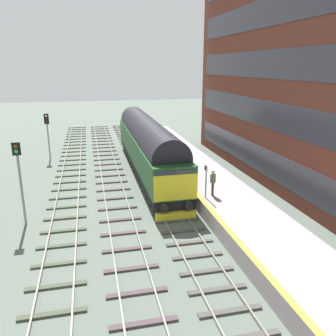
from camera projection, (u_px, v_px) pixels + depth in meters
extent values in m
plane|color=#566157|center=(159.00, 191.00, 25.33)|extent=(140.00, 140.00, 0.00)
cube|color=gray|center=(149.00, 191.00, 25.16)|extent=(0.07, 60.00, 0.15)
cube|color=gray|center=(168.00, 189.00, 25.47)|extent=(0.07, 60.00, 0.15)
cube|color=#494743|center=(230.00, 311.00, 12.87)|extent=(2.50, 0.26, 0.09)
cube|color=#494743|center=(217.00, 290.00, 14.11)|extent=(2.50, 0.26, 0.09)
cube|color=#494743|center=(207.00, 271.00, 15.36)|extent=(2.50, 0.26, 0.09)
cube|color=#494743|center=(198.00, 256.00, 16.60)|extent=(2.50, 0.26, 0.09)
cube|color=#494743|center=(190.00, 243.00, 17.85)|extent=(2.50, 0.26, 0.09)
cube|color=#494743|center=(183.00, 231.00, 19.09)|extent=(2.50, 0.26, 0.09)
cube|color=#494743|center=(177.00, 221.00, 20.34)|extent=(2.50, 0.26, 0.09)
cube|color=#494743|center=(172.00, 212.00, 21.58)|extent=(2.50, 0.26, 0.09)
cube|color=#494743|center=(167.00, 204.00, 22.83)|extent=(2.50, 0.26, 0.09)
cube|color=#494743|center=(163.00, 197.00, 24.08)|extent=(2.50, 0.26, 0.09)
cube|color=#494743|center=(159.00, 190.00, 25.32)|extent=(2.50, 0.26, 0.09)
cube|color=#494743|center=(155.00, 185.00, 26.57)|extent=(2.50, 0.26, 0.09)
cube|color=#494743|center=(152.00, 179.00, 27.81)|extent=(2.50, 0.26, 0.09)
cube|color=#494743|center=(149.00, 174.00, 29.06)|extent=(2.50, 0.26, 0.09)
cube|color=#494743|center=(147.00, 170.00, 30.30)|extent=(2.50, 0.26, 0.09)
cube|color=#494743|center=(144.00, 166.00, 31.55)|extent=(2.50, 0.26, 0.09)
cube|color=#494743|center=(142.00, 162.00, 32.79)|extent=(2.50, 0.26, 0.09)
cube|color=#494743|center=(140.00, 159.00, 34.04)|extent=(2.50, 0.26, 0.09)
cube|color=#494743|center=(138.00, 155.00, 35.28)|extent=(2.50, 0.26, 0.09)
cube|color=#494743|center=(136.00, 152.00, 36.53)|extent=(2.50, 0.26, 0.09)
cube|color=#494743|center=(135.00, 149.00, 37.78)|extent=(2.50, 0.26, 0.09)
cube|color=#494743|center=(133.00, 147.00, 39.02)|extent=(2.50, 0.26, 0.09)
cube|color=#494743|center=(132.00, 144.00, 40.27)|extent=(2.50, 0.26, 0.09)
cube|color=#494743|center=(130.00, 142.00, 41.51)|extent=(2.50, 0.26, 0.09)
cube|color=#494743|center=(129.00, 140.00, 42.76)|extent=(2.50, 0.26, 0.09)
cube|color=#494743|center=(128.00, 138.00, 44.00)|extent=(2.50, 0.26, 0.09)
cube|color=#494743|center=(126.00, 136.00, 45.25)|extent=(2.50, 0.26, 0.09)
cube|color=#494743|center=(125.00, 134.00, 46.49)|extent=(2.50, 0.26, 0.09)
cube|color=#494743|center=(124.00, 132.00, 47.74)|extent=(2.50, 0.26, 0.09)
cube|color=#494743|center=(123.00, 130.00, 48.99)|extent=(2.50, 0.26, 0.09)
cube|color=#494743|center=(122.00, 129.00, 50.23)|extent=(2.50, 0.26, 0.09)
cube|color=#494743|center=(121.00, 127.00, 51.48)|extent=(2.50, 0.26, 0.09)
cube|color=#494743|center=(121.00, 126.00, 52.72)|extent=(2.50, 0.26, 0.09)
cube|color=slate|center=(104.00, 194.00, 24.46)|extent=(0.07, 60.00, 0.15)
cube|color=slate|center=(124.00, 193.00, 24.77)|extent=(0.07, 60.00, 0.15)
cube|color=#4B3C41|center=(144.00, 323.00, 12.26)|extent=(2.50, 0.26, 0.09)
cube|color=#4B3C41|center=(137.00, 293.00, 13.91)|extent=(2.50, 0.26, 0.09)
cube|color=#4B3C41|center=(131.00, 269.00, 15.56)|extent=(2.50, 0.26, 0.09)
cube|color=#4B3C41|center=(127.00, 249.00, 17.20)|extent=(2.50, 0.26, 0.09)
cube|color=#4B3C41|center=(123.00, 233.00, 18.85)|extent=(2.50, 0.26, 0.09)
cube|color=#4B3C41|center=(120.00, 220.00, 20.50)|extent=(2.50, 0.26, 0.09)
cube|color=#4B3C41|center=(118.00, 208.00, 22.15)|extent=(2.50, 0.26, 0.09)
cube|color=#4B3C41|center=(115.00, 198.00, 23.80)|extent=(2.50, 0.26, 0.09)
cube|color=#4B3C41|center=(113.00, 190.00, 25.45)|extent=(2.50, 0.26, 0.09)
cube|color=#4B3C41|center=(112.00, 182.00, 27.09)|extent=(2.50, 0.26, 0.09)
cube|color=#4B3C41|center=(110.00, 176.00, 28.74)|extent=(2.50, 0.26, 0.09)
cube|color=#4B3C41|center=(109.00, 170.00, 30.39)|extent=(2.50, 0.26, 0.09)
cube|color=#4B3C41|center=(108.00, 164.00, 32.04)|extent=(2.50, 0.26, 0.09)
cube|color=#4B3C41|center=(107.00, 160.00, 33.69)|extent=(2.50, 0.26, 0.09)
cube|color=#4B3C41|center=(106.00, 155.00, 35.34)|extent=(2.50, 0.26, 0.09)
cube|color=#4B3C41|center=(105.00, 151.00, 36.99)|extent=(2.50, 0.26, 0.09)
cube|color=#4B3C41|center=(104.00, 148.00, 38.63)|extent=(2.50, 0.26, 0.09)
cube|color=#4B3C41|center=(103.00, 144.00, 40.28)|extent=(2.50, 0.26, 0.09)
cube|color=#4B3C41|center=(102.00, 141.00, 41.93)|extent=(2.50, 0.26, 0.09)
cube|color=#4B3C41|center=(102.00, 138.00, 43.58)|extent=(2.50, 0.26, 0.09)
cube|color=#4B3C41|center=(101.00, 136.00, 45.23)|extent=(2.50, 0.26, 0.09)
cube|color=#4B3C41|center=(101.00, 133.00, 46.88)|extent=(2.50, 0.26, 0.09)
cube|color=#4B3C41|center=(100.00, 131.00, 48.52)|extent=(2.50, 0.26, 0.09)
cube|color=#4B3C41|center=(100.00, 129.00, 50.17)|extent=(2.50, 0.26, 0.09)
cube|color=#4B3C41|center=(99.00, 127.00, 51.82)|extent=(2.50, 0.26, 0.09)
cube|color=gray|center=(57.00, 198.00, 23.77)|extent=(0.07, 60.00, 0.15)
cube|color=gray|center=(78.00, 196.00, 24.08)|extent=(0.07, 60.00, 0.15)
cube|color=#424838|center=(53.00, 314.00, 12.72)|extent=(2.50, 0.26, 0.09)
cube|color=#424838|center=(56.00, 286.00, 14.32)|extent=(2.50, 0.26, 0.09)
cube|color=#424838|center=(59.00, 264.00, 15.92)|extent=(2.50, 0.26, 0.09)
cube|color=#424838|center=(62.00, 246.00, 17.53)|extent=(2.50, 0.26, 0.09)
cube|color=#424838|center=(64.00, 231.00, 19.13)|extent=(2.50, 0.26, 0.09)
cube|color=#424838|center=(65.00, 218.00, 20.73)|extent=(2.50, 0.26, 0.09)
cube|color=#424838|center=(67.00, 207.00, 22.33)|extent=(2.50, 0.26, 0.09)
cube|color=#424838|center=(68.00, 198.00, 23.93)|extent=(2.50, 0.26, 0.09)
cube|color=#424838|center=(69.00, 189.00, 25.53)|extent=(2.50, 0.26, 0.09)
cube|color=#424838|center=(70.00, 182.00, 27.13)|extent=(2.50, 0.26, 0.09)
cube|color=#424838|center=(71.00, 176.00, 28.73)|extent=(2.50, 0.26, 0.09)
cube|color=#424838|center=(72.00, 170.00, 30.34)|extent=(2.50, 0.26, 0.09)
cube|color=#424838|center=(72.00, 165.00, 31.94)|extent=(2.50, 0.26, 0.09)
cube|color=#424838|center=(73.00, 160.00, 33.54)|extent=(2.50, 0.26, 0.09)
cube|color=#424838|center=(73.00, 156.00, 35.14)|extent=(2.50, 0.26, 0.09)
cube|color=#424838|center=(74.00, 152.00, 36.74)|extent=(2.50, 0.26, 0.09)
cube|color=#424838|center=(74.00, 148.00, 38.34)|extent=(2.50, 0.26, 0.09)
cube|color=#424838|center=(75.00, 145.00, 39.94)|extent=(2.50, 0.26, 0.09)
cube|color=#424838|center=(75.00, 142.00, 41.55)|extent=(2.50, 0.26, 0.09)
cube|color=#424838|center=(76.00, 139.00, 43.15)|extent=(2.50, 0.26, 0.09)
cube|color=#424838|center=(76.00, 136.00, 44.75)|extent=(2.50, 0.26, 0.09)
cube|color=#424838|center=(76.00, 134.00, 46.35)|extent=(2.50, 0.26, 0.09)
cube|color=#424838|center=(77.00, 132.00, 47.95)|extent=(2.50, 0.26, 0.09)
cube|color=#424838|center=(77.00, 130.00, 49.55)|extent=(2.50, 0.26, 0.09)
cube|color=#424838|center=(77.00, 128.00, 51.15)|extent=(2.50, 0.26, 0.09)
cube|color=#A6979B|center=(206.00, 181.00, 25.97)|extent=(4.00, 44.00, 1.00)
cube|color=yellow|center=(182.00, 176.00, 25.42)|extent=(0.30, 44.00, 0.01)
cube|color=brown|center=(317.00, 67.00, 22.97)|extent=(4.72, 33.62, 17.55)
cube|color=#33333C|center=(276.00, 167.00, 24.41)|extent=(0.06, 30.93, 1.97)
cube|color=#33333C|center=(280.00, 118.00, 23.41)|extent=(0.06, 30.93, 1.97)
cube|color=#33333C|center=(285.00, 64.00, 22.41)|extent=(0.06, 30.93, 1.97)
cube|color=#33333C|center=(291.00, 5.00, 21.41)|extent=(0.06, 30.93, 1.97)
cube|color=black|center=(148.00, 163.00, 29.56)|extent=(2.56, 19.47, 0.60)
cube|color=#1D4B21|center=(147.00, 148.00, 29.17)|extent=(2.70, 19.47, 2.10)
cylinder|color=black|center=(147.00, 134.00, 28.82)|extent=(2.56, 17.91, 2.57)
cube|color=yellow|center=(176.00, 188.00, 20.09)|extent=(2.65, 0.08, 1.58)
cube|color=#232D3D|center=(176.00, 176.00, 19.90)|extent=(2.38, 0.04, 0.64)
cube|color=#232D3D|center=(163.00, 144.00, 29.38)|extent=(0.04, 13.63, 0.44)
cylinder|color=black|center=(164.00, 208.00, 20.04)|extent=(0.48, 0.35, 0.48)
cylinder|color=black|center=(189.00, 205.00, 20.37)|extent=(0.48, 0.35, 0.48)
cube|color=yellow|center=(176.00, 215.00, 20.52)|extent=(2.43, 0.36, 0.47)
cylinder|color=black|center=(169.00, 200.00, 22.25)|extent=(1.64, 1.04, 1.04)
cylinder|color=black|center=(165.00, 194.00, 23.28)|extent=(1.64, 1.04, 1.04)
cylinder|color=black|center=(161.00, 189.00, 24.31)|extent=(1.64, 1.04, 1.04)
cylinder|color=black|center=(138.00, 151.00, 34.98)|extent=(1.64, 1.04, 1.04)
cylinder|color=black|center=(137.00, 149.00, 36.01)|extent=(1.64, 1.04, 1.04)
cylinder|color=black|center=(135.00, 146.00, 37.04)|extent=(1.64, 1.04, 1.04)
cylinder|color=gray|center=(21.00, 185.00, 19.36)|extent=(0.14, 0.14, 4.86)
cube|color=black|center=(16.00, 149.00, 18.71)|extent=(0.44, 0.10, 0.71)
cylinder|color=#53470A|center=(16.00, 146.00, 18.61)|extent=(0.20, 0.06, 0.20)
cylinder|color=green|center=(16.00, 151.00, 18.69)|extent=(0.20, 0.06, 0.20)
cylinder|color=gray|center=(48.00, 137.00, 33.45)|extent=(0.14, 0.14, 4.47)
cube|color=black|center=(46.00, 119.00, 32.89)|extent=(0.44, 0.10, 0.99)
cylinder|color=white|center=(46.00, 116.00, 32.75)|extent=(0.20, 0.06, 0.20)
cylinder|color=#500807|center=(46.00, 119.00, 32.83)|extent=(0.20, 0.06, 0.20)
cylinder|color=#0A3E13|center=(47.00, 122.00, 32.91)|extent=(0.20, 0.06, 0.20)
cylinder|color=slate|center=(206.00, 181.00, 21.04)|extent=(0.08, 0.08, 2.10)
cube|color=white|center=(206.00, 168.00, 20.78)|extent=(0.05, 0.44, 0.36)
cube|color=black|center=(206.00, 168.00, 20.78)|extent=(0.01, 0.20, 0.24)
cylinder|color=#2E2D40|center=(213.00, 189.00, 21.53)|extent=(0.13, 0.13, 0.84)
cylinder|color=#2E2D40|center=(212.00, 188.00, 21.72)|extent=(0.13, 0.13, 0.84)
cylinder|color=#536F47|center=(213.00, 178.00, 21.42)|extent=(0.41, 0.41, 0.56)
sphere|color=tan|center=(213.00, 172.00, 21.31)|extent=(0.22, 0.22, 0.22)
cylinder|color=#536F47|center=(213.00, 179.00, 21.22)|extent=(0.09, 0.09, 0.52)
cylinder|color=#536F47|center=(213.00, 177.00, 21.62)|extent=(0.09, 0.09, 0.52)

